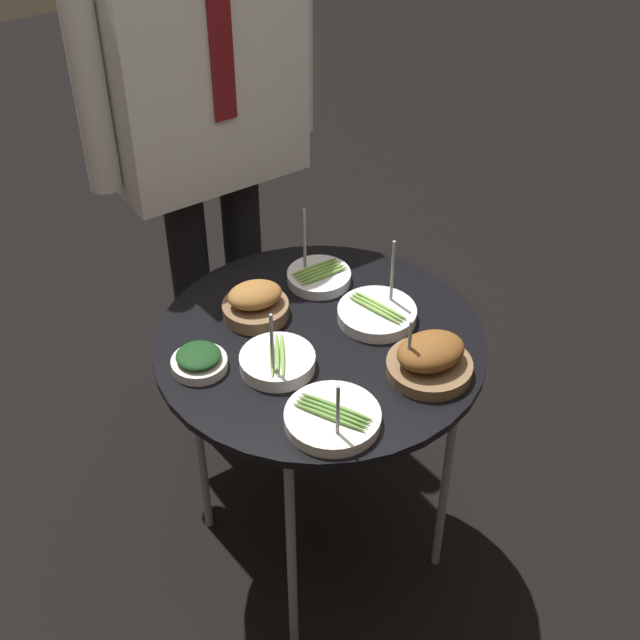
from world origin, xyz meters
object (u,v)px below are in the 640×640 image
at_px(bowl_roast_center, 255,303).
at_px(bowl_asparagus_mid_right, 333,418).
at_px(serving_cart, 320,356).
at_px(waiter_figure, 202,88).
at_px(bowl_asparagus_front_left, 319,276).
at_px(bowl_roast_back_right, 430,359).
at_px(bowl_spinach_back_left, 199,361).
at_px(bowl_asparagus_front_right, 277,361).
at_px(bowl_asparagus_near_rim, 377,313).

xyz_separation_m(bowl_roast_center, bowl_asparagus_mid_right, (-0.04, -0.35, -0.02)).
bearing_deg(bowl_asparagus_mid_right, serving_cart, 62.02).
bearing_deg(waiter_figure, bowl_asparagus_front_left, -80.79).
bearing_deg(bowl_roast_back_right, bowl_asparagus_front_left, 92.14).
bearing_deg(bowl_spinach_back_left, bowl_roast_center, 25.34).
distance_m(bowl_asparagus_front_right, bowl_asparagus_front_left, 0.30).
relative_size(bowl_asparagus_mid_right, waiter_figure, 0.11).
bearing_deg(waiter_figure, serving_cart, -94.72).
distance_m(bowl_asparagus_near_rim, bowl_asparagus_mid_right, 0.32).
bearing_deg(waiter_figure, bowl_roast_back_right, -84.25).
xyz_separation_m(bowl_roast_center, bowl_asparagus_front_left, (0.18, 0.03, -0.02)).
bearing_deg(bowl_roast_center, bowl_asparagus_near_rim, -36.32).
bearing_deg(bowl_spinach_back_left, bowl_asparagus_front_right, -33.15).
distance_m(bowl_roast_center, waiter_figure, 0.52).
relative_size(bowl_spinach_back_left, waiter_figure, 0.07).
bearing_deg(bowl_asparagus_front_right, bowl_spinach_back_left, 146.85).
xyz_separation_m(bowl_asparagus_mid_right, waiter_figure, (0.16, 0.77, 0.32)).
distance_m(bowl_asparagus_near_rim, bowl_spinach_back_left, 0.39).
height_order(bowl_asparagus_mid_right, waiter_figure, waiter_figure).
bearing_deg(bowl_asparagus_near_rim, serving_cart, 175.35).
height_order(bowl_asparagus_mid_right, bowl_spinach_back_left, bowl_asparagus_mid_right).
distance_m(bowl_asparagus_front_right, waiter_figure, 0.68).
distance_m(serving_cart, bowl_asparagus_front_right, 0.14).
height_order(bowl_roast_center, bowl_asparagus_front_left, bowl_asparagus_front_left).
relative_size(bowl_roast_center, bowl_asparagus_front_right, 0.85).
distance_m(bowl_asparagus_mid_right, bowl_spinach_back_left, 0.30).
bearing_deg(bowl_asparagus_front_left, serving_cart, -122.66).
xyz_separation_m(bowl_spinach_back_left, bowl_asparagus_front_left, (0.36, 0.11, -0.00)).
bearing_deg(waiter_figure, bowl_spinach_back_left, -120.65).
bearing_deg(bowl_asparagus_front_left, waiter_figure, 99.21).
height_order(bowl_asparagus_mid_right, bowl_asparagus_front_right, bowl_asparagus_front_right).
relative_size(bowl_asparagus_near_rim, bowl_roast_center, 1.24).
distance_m(serving_cart, bowl_asparagus_mid_right, 0.25).
height_order(bowl_roast_back_right, waiter_figure, waiter_figure).
bearing_deg(bowl_spinach_back_left, bowl_asparagus_near_rim, -10.05).
bearing_deg(serving_cart, waiter_figure, 85.28).
height_order(bowl_roast_center, bowl_asparagus_mid_right, bowl_asparagus_mid_right).
xyz_separation_m(bowl_roast_back_right, waiter_figure, (-0.08, 0.75, 0.29)).
relative_size(bowl_asparagus_near_rim, bowl_asparagus_front_left, 1.01).
relative_size(bowl_asparagus_front_left, waiter_figure, 0.11).
xyz_separation_m(bowl_asparagus_front_right, bowl_roast_back_right, (0.24, -0.18, 0.02)).
bearing_deg(bowl_asparagus_front_right, bowl_asparagus_front_left, 40.80).
xyz_separation_m(serving_cart, waiter_figure, (0.05, 0.55, 0.38)).
distance_m(serving_cart, bowl_roast_back_right, 0.25).
bearing_deg(serving_cart, bowl_asparagus_near_rim, -4.65).
relative_size(serving_cart, bowl_asparagus_front_right, 4.13).
bearing_deg(bowl_asparagus_near_rim, bowl_roast_center, 143.68).
xyz_separation_m(bowl_asparagus_near_rim, bowl_asparagus_front_left, (-0.03, 0.18, -0.00)).
xyz_separation_m(bowl_asparagus_front_right, bowl_spinach_back_left, (-0.13, 0.08, 0.00)).
height_order(bowl_asparagus_front_right, bowl_spinach_back_left, bowl_asparagus_front_right).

